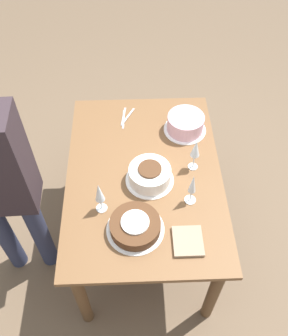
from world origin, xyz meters
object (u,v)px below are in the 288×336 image
at_px(cake_front_chocolate, 135,226).
at_px(wine_glass_extra, 196,149).
at_px(wine_glass_near, 193,185).
at_px(cake_back_decorated, 185,124).
at_px(wine_glass_far, 99,193).
at_px(cake_center_white, 150,175).

distance_m(cake_front_chocolate, wine_glass_extra, 0.55).
xyz_separation_m(cake_front_chocolate, wine_glass_extra, (-0.41, 0.35, 0.12)).
bearing_deg(cake_front_chocolate, wine_glass_near, 119.35).
xyz_separation_m(cake_back_decorated, wine_glass_far, (0.58, -0.52, 0.09)).
relative_size(cake_back_decorated, wine_glass_extra, 1.22).
bearing_deg(cake_center_white, cake_back_decorated, 148.30).
bearing_deg(cake_back_decorated, wine_glass_far, -41.68).
bearing_deg(wine_glass_extra, wine_glass_far, -62.88).
distance_m(cake_front_chocolate, wine_glass_near, 0.37).
xyz_separation_m(cake_center_white, wine_glass_extra, (-0.09, 0.26, 0.11)).
height_order(wine_glass_far, wine_glass_extra, wine_glass_extra).
bearing_deg(wine_glass_far, cake_center_white, 123.99).
distance_m(cake_center_white, wine_glass_near, 0.28).
xyz_separation_m(cake_center_white, cake_back_decorated, (-0.40, 0.25, 0.01)).
bearing_deg(wine_glass_near, cake_back_decorated, 177.11).
xyz_separation_m(cake_center_white, cake_front_chocolate, (0.32, -0.09, -0.01)).
height_order(cake_back_decorated, wine_glass_far, wine_glass_far).
bearing_deg(wine_glass_extra, cake_back_decorated, -177.07).
height_order(cake_center_white, cake_front_chocolate, cake_center_white).
relative_size(cake_front_chocolate, wine_glass_extra, 1.37).
distance_m(cake_back_decorated, wine_glass_extra, 0.32).
bearing_deg(cake_back_decorated, wine_glass_extra, 2.93).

